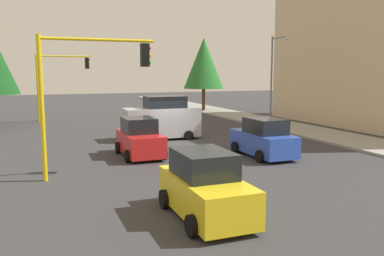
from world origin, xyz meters
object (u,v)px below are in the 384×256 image
at_px(street_lamp_curbside, 274,71).
at_px(car_red, 140,139).
at_px(traffic_signal_far_right, 59,74).
at_px(traffic_signal_near_right, 88,78).
at_px(delivery_van_silver, 162,119).
at_px(car_blue, 263,139).
at_px(tree_roadside_far, 204,63).
at_px(car_yellow, 205,187).

xyz_separation_m(street_lamp_curbside, car_red, (6.30, -12.03, -3.45)).
distance_m(traffic_signal_far_right, car_red, 17.24).
height_order(traffic_signal_far_right, car_red, traffic_signal_far_right).
relative_size(traffic_signal_near_right, street_lamp_curbside, 0.82).
bearing_deg(traffic_signal_far_right, street_lamp_curbside, 55.14).
distance_m(traffic_signal_near_right, street_lamp_curbside, 17.74).
distance_m(traffic_signal_far_right, delivery_van_silver, 13.51).
bearing_deg(car_red, street_lamp_curbside, 117.65).
xyz_separation_m(traffic_signal_near_right, delivery_van_silver, (-8.00, 5.51, -2.76)).
distance_m(delivery_van_silver, car_blue, 7.76).
distance_m(traffic_signal_far_right, street_lamp_curbside, 18.18).
distance_m(traffic_signal_far_right, car_blue, 21.21).
height_order(delivery_van_silver, car_red, delivery_van_silver).
bearing_deg(tree_roadside_far, traffic_signal_far_right, -75.27).
xyz_separation_m(car_blue, car_yellow, (6.91, -6.20, -0.00)).
height_order(traffic_signal_far_right, delivery_van_silver, traffic_signal_far_right).
relative_size(car_blue, car_yellow, 1.05).
relative_size(traffic_signal_near_right, car_yellow, 1.47).
relative_size(tree_roadside_far, delivery_van_silver, 1.66).
distance_m(car_red, car_yellow, 9.27).
bearing_deg(car_blue, traffic_signal_near_right, -83.77).
distance_m(traffic_signal_near_right, tree_roadside_far, 28.44).
bearing_deg(traffic_signal_far_right, car_red, 9.81).
bearing_deg(car_yellow, car_blue, 138.08).
relative_size(traffic_signal_far_right, car_blue, 1.42).
bearing_deg(car_blue, traffic_signal_far_right, -155.27).
relative_size(traffic_signal_far_right, tree_roadside_far, 0.73).
bearing_deg(traffic_signal_far_right, car_blue, 24.73).
bearing_deg(car_yellow, car_red, 178.03).
relative_size(traffic_signal_far_right, delivery_van_silver, 1.21).
height_order(car_blue, car_yellow, same).
distance_m(street_lamp_curbside, delivery_van_silver, 10.01).
relative_size(car_red, car_yellow, 0.97).
height_order(delivery_van_silver, car_yellow, delivery_van_silver).
xyz_separation_m(traffic_signal_near_right, car_red, (-3.31, 2.88, -3.15)).
bearing_deg(car_red, delivery_van_silver, 150.64).
bearing_deg(car_blue, delivery_van_silver, -155.27).
relative_size(tree_roadside_far, car_red, 2.11).
xyz_separation_m(delivery_van_silver, car_yellow, (13.95, -2.96, -0.39)).
bearing_deg(traffic_signal_near_right, car_blue, 96.23).
xyz_separation_m(traffic_signal_far_right, street_lamp_curbside, (10.39, 14.92, 0.25)).
bearing_deg(tree_roadside_far, street_lamp_curbside, -1.19).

